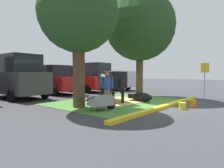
% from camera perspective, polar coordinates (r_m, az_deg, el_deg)
% --- Properties ---
extents(ground_plane, '(80.00, 80.00, 0.00)m').
position_cam_1_polar(ground_plane, '(9.41, 15.53, -5.91)').
color(ground_plane, '#38383D').
extents(grass_island, '(6.45, 4.87, 0.02)m').
position_cam_1_polar(grass_island, '(10.14, 1.75, -5.10)').
color(grass_island, '#477A33').
rests_on(grass_island, ground).
extents(curb_yellow, '(7.65, 0.24, 0.12)m').
position_cam_1_polar(curb_yellow, '(8.81, 15.24, -6.13)').
color(curb_yellow, yellow).
rests_on(curb_yellow, ground).
extents(hay_bedding, '(3.30, 2.54, 0.04)m').
position_cam_1_polar(hay_bedding, '(10.18, 1.31, -4.98)').
color(hay_bedding, tan).
rests_on(hay_bedding, ground).
extents(shade_tree_left, '(3.34, 3.34, 5.66)m').
position_cam_1_polar(shade_tree_left, '(8.80, -9.72, 19.46)').
color(shade_tree_left, '#4C3823').
rests_on(shade_tree_left, ground).
extents(shade_tree_right, '(4.21, 4.21, 6.42)m').
position_cam_1_polar(shade_tree_right, '(12.48, 8.05, 16.23)').
color(shade_tree_right, '#4C3823').
rests_on(shade_tree_right, ground).
extents(cow_holstein, '(1.87, 2.90, 1.58)m').
position_cam_1_polar(cow_holstein, '(10.18, -0.43, 1.22)').
color(cow_holstein, black).
rests_on(cow_holstein, ground).
extents(calf_lying, '(0.61, 1.33, 0.48)m').
position_cam_1_polar(calf_lying, '(10.19, 8.40, -3.80)').
color(calf_lying, black).
rests_on(calf_lying, ground).
extents(person_handler, '(0.34, 0.47, 1.52)m').
position_cam_1_polar(person_handler, '(8.55, -1.45, -1.26)').
color(person_handler, slate).
rests_on(person_handler, ground).
extents(wheelbarrow, '(1.62, 0.87, 0.63)m').
position_cam_1_polar(wheelbarrow, '(7.69, -3.16, -4.91)').
color(wheelbarrow, gray).
rests_on(wheelbarrow, ground).
extents(parking_sign, '(0.13, 0.44, 2.06)m').
position_cam_1_polar(parking_sign, '(12.54, 25.21, 2.78)').
color(parking_sign, '#99999E').
rests_on(parking_sign, ground).
extents(bucket_yellow, '(0.30, 0.30, 0.27)m').
position_cam_1_polar(bucket_yellow, '(8.55, 19.65, -5.91)').
color(bucket_yellow, yellow).
rests_on(bucket_yellow, ground).
extents(bucket_orange, '(0.29, 0.29, 0.32)m').
position_cam_1_polar(bucket_orange, '(9.20, 22.29, -5.20)').
color(bucket_orange, orange).
rests_on(bucket_orange, ground).
extents(suv_dark_grey, '(2.21, 4.65, 2.52)m').
position_cam_1_polar(suv_dark_grey, '(12.90, -26.09, 1.96)').
color(suv_dark_grey, '#3D3D42').
rests_on(suv_dark_grey, ground).
extents(sedan_red, '(2.11, 4.44, 2.02)m').
position_cam_1_polar(sedan_red, '(14.61, -16.69, 1.12)').
color(sedan_red, red).
rests_on(sedan_red, ground).
extents(sedan_blue, '(2.11, 4.44, 2.02)m').
position_cam_1_polar(sedan_blue, '(15.91, -8.51, 1.37)').
color(sedan_blue, red).
rests_on(sedan_blue, ground).
extents(pickup_truck_maroon, '(2.32, 5.45, 2.42)m').
position_cam_1_polar(pickup_truck_maroon, '(17.85, -2.19, 2.00)').
color(pickup_truck_maroon, silver).
rests_on(pickup_truck_maroon, ground).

